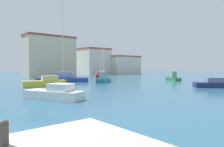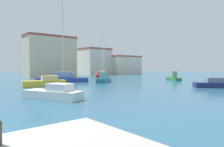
% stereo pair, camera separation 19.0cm
% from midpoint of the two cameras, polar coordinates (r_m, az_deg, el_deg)
% --- Properties ---
extents(water, '(160.00, 160.00, 0.00)m').
position_cam_midpoint_polar(water, '(31.56, -8.76, -2.85)').
color(water, '#285670').
rests_on(water, ground).
extents(motorboat_white_far_right, '(3.60, 5.29, 1.29)m').
position_cam_midpoint_polar(motorboat_white_far_right, '(17.45, -15.43, -5.28)').
color(motorboat_white_far_right, white).
rests_on(motorboat_white_far_right, water).
extents(sailboat_teal_near_pier, '(4.80, 4.21, 5.84)m').
position_cam_midpoint_polar(sailboat_teal_near_pier, '(34.36, -2.14, -1.41)').
color(sailboat_teal_near_pier, '#1E707A').
rests_on(sailboat_teal_near_pier, water).
extents(sailboat_blue_inner_mooring, '(8.35, 6.66, 13.62)m').
position_cam_midpoint_polar(sailboat_blue_inner_mooring, '(36.15, -13.11, -1.24)').
color(sailboat_blue_inner_mooring, '#233D93').
rests_on(sailboat_blue_inner_mooring, water).
extents(motorboat_yellow_far_left, '(5.63, 2.47, 1.41)m').
position_cam_midpoint_polar(motorboat_yellow_far_left, '(28.76, -17.73, -2.37)').
color(motorboat_yellow_far_left, gold).
rests_on(motorboat_yellow_far_left, water).
extents(motorboat_green_outer_mooring, '(3.07, 4.11, 1.72)m').
position_cam_midpoint_polar(motorboat_green_outer_mooring, '(40.71, 16.66, -0.97)').
color(motorboat_green_outer_mooring, '#28703D').
rests_on(motorboat_green_outer_mooring, water).
extents(sailboat_red_distant_north, '(6.33, 7.53, 10.70)m').
position_cam_midpoint_polar(sailboat_red_distant_north, '(49.69, -2.88, -0.38)').
color(sailboat_red_distant_north, '#B22823').
rests_on(sailboat_red_distant_north, water).
extents(harbor_office, '(12.24, 5.17, 10.20)m').
position_cam_midpoint_polar(harbor_office, '(53.59, -16.49, 4.56)').
color(harbor_office, beige).
rests_on(harbor_office, ground).
extents(waterfront_apartments, '(8.86, 10.09, 8.42)m').
position_cam_midpoint_polar(waterfront_apartments, '(68.44, -5.33, 3.33)').
color(waterfront_apartments, beige).
rests_on(waterfront_apartments, ground).
extents(warehouse_block, '(11.51, 5.88, 6.23)m').
position_cam_midpoint_polar(warehouse_block, '(70.91, 3.52, 2.41)').
color(warehouse_block, beige).
rests_on(warehouse_block, ground).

